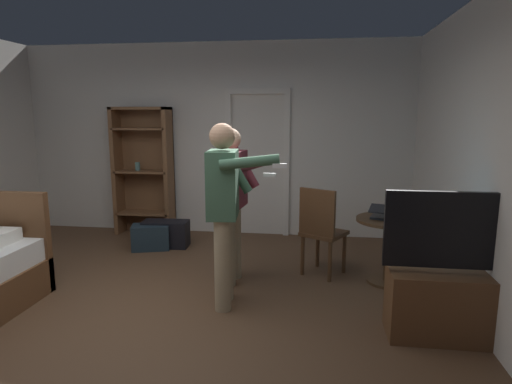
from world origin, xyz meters
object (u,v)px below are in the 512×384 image
Objects in this scene: person_striped_shirt at (232,196)px; suitcase_dark at (166,234)px; side_table at (389,239)px; laptop at (387,215)px; suitcase_small at (151,237)px; tv_flatscreen at (447,294)px; person_blue_shirt at (224,202)px; bookshelf at (144,166)px; wooden_chair at (321,228)px; bottle_on_table at (406,211)px.

person_striped_shirt reaches higher than suitcase_dark.
side_table is 1.71× the size of laptop.
person_striped_shirt is 3.40× the size of suitcase_small.
person_striped_shirt is at bearing 154.18° from tv_flatscreen.
laptop is at bearing 24.72° from person_blue_shirt.
bookshelf is 1.20m from suitcase_small.
bookshelf is at bearing 151.00° from wooden_chair.
side_table is 0.43× the size of person_striped_shirt.
bottle_on_table is at bearing -25.25° from bookshelf.
person_striped_shirt is at bearing -176.45° from bottle_on_table.
person_striped_shirt is at bearing -174.66° from laptop.
side_table is 2.92m from suitcase_dark.
bottle_on_table reaches higher than laptop.
person_striped_shirt reaches higher than side_table.
laptop reaches higher than suitcase_small.
person_blue_shirt is at bearing -158.72° from bottle_on_table.
person_blue_shirt is (-1.73, -0.68, 0.18)m from bottle_on_table.
wooden_chair is at bearing 171.54° from side_table.
wooden_chair is (2.59, -1.44, -0.46)m from bookshelf.
person_striped_shirt is at bearing -162.40° from wooden_chair.
tv_flatscreen is at bearing -36.06° from suitcase_dark.
bookshelf is at bearing 98.92° from suitcase_small.
person_striped_shirt reaches higher than laptop.
person_striped_shirt is at bearing -46.52° from suitcase_dark.
person_striped_shirt is (-0.04, 0.57, -0.05)m from person_blue_shirt.
bottle_on_table is 0.26× the size of wooden_chair.
suitcase_dark is at bearing -50.29° from bookshelf.
bookshelf reaches higher than suitcase_small.
person_blue_shirt is 2.81× the size of suitcase_dark.
bookshelf is 2.86m from person_blue_shirt.
bottle_on_table is at bearing -12.33° from wooden_chair.
wooden_chair is (-0.71, 0.11, 0.07)m from side_table.
person_striped_shirt is at bearing -173.37° from side_table.
side_table is (3.30, -1.54, -0.53)m from bookshelf.
laptop reaches higher than suitcase_dark.
bookshelf reaches higher than laptop.
side_table is at bearing 25.36° from person_blue_shirt.
suitcase_dark is (-2.90, 0.98, -0.63)m from bottle_on_table.
tv_flatscreen is at bearing -73.37° from laptop.
bottle_on_table reaches higher than suitcase_dark.
wooden_chair is 0.61× the size of person_striped_shirt.
laptop reaches higher than side_table.
suitcase_small is at bearing 163.33° from wooden_chair.
tv_flatscreen is 1.14m from bottle_on_table.
wooden_chair is at bearing 167.57° from laptop.
laptop is at bearing 106.63° from tv_flatscreen.
person_striped_shirt reaches higher than tv_flatscreen.
side_table is 1.46× the size of suitcase_small.
bottle_on_table is 0.15× the size of person_blue_shirt.
suitcase_dark is (-2.72, 0.94, -0.57)m from laptop.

